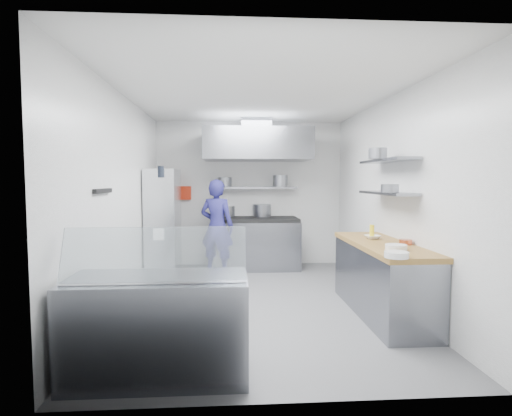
{
  "coord_description": "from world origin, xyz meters",
  "views": [
    {
      "loc": [
        -0.4,
        -5.35,
        1.67
      ],
      "look_at": [
        0.0,
        0.6,
        1.25
      ],
      "focal_mm": 28.0,
      "sensor_mm": 36.0,
      "label": 1
    }
  ],
  "objects": [
    {
      "name": "floor",
      "position": [
        0.0,
        0.0,
        0.0
      ],
      "size": [
        5.0,
        5.0,
        0.0
      ],
      "primitive_type": "plane",
      "color": "#5A5A5C",
      "rests_on": "ground"
    },
    {
      "name": "ceiling",
      "position": [
        0.0,
        0.0,
        2.8
      ],
      "size": [
        5.0,
        5.0,
        0.0
      ],
      "primitive_type": "plane",
      "rotation": [
        3.14,
        0.0,
        0.0
      ],
      "color": "silver",
      "rests_on": "wall_back"
    },
    {
      "name": "wall_back",
      "position": [
        0.0,
        2.5,
        1.4
      ],
      "size": [
        3.6,
        2.8,
        0.02
      ],
      "primitive_type": "cube",
      "rotation": [
        1.57,
        0.0,
        0.0
      ],
      "color": "white",
      "rests_on": "floor"
    },
    {
      "name": "wall_front",
      "position": [
        0.0,
        -2.5,
        1.4
      ],
      "size": [
        3.6,
        2.8,
        0.02
      ],
      "primitive_type": "cube",
      "rotation": [
        -1.57,
        0.0,
        0.0
      ],
      "color": "white",
      "rests_on": "floor"
    },
    {
      "name": "wall_left",
      "position": [
        -1.8,
        0.0,
        1.4
      ],
      "size": [
        2.8,
        5.0,
        0.02
      ],
      "primitive_type": "cube",
      "rotation": [
        1.57,
        0.0,
        1.57
      ],
      "color": "white",
      "rests_on": "floor"
    },
    {
      "name": "wall_right",
      "position": [
        1.8,
        0.0,
        1.4
      ],
      "size": [
        2.8,
        5.0,
        0.02
      ],
      "primitive_type": "cube",
      "rotation": [
        1.57,
        0.0,
        -1.57
      ],
      "color": "white",
      "rests_on": "floor"
    },
    {
      "name": "gas_range",
      "position": [
        0.1,
        2.1,
        0.45
      ],
      "size": [
        1.6,
        0.8,
        0.9
      ],
      "primitive_type": "cube",
      "color": "gray",
      "rests_on": "floor"
    },
    {
      "name": "cooktop",
      "position": [
        0.1,
        2.1,
        0.93
      ],
      "size": [
        1.57,
        0.78,
        0.06
      ],
      "primitive_type": "cube",
      "color": "black",
      "rests_on": "gas_range"
    },
    {
      "name": "stock_pot_left",
      "position": [
        -0.42,
        2.48,
        1.06
      ],
      "size": [
        0.25,
        0.25,
        0.2
      ],
      "primitive_type": "cylinder",
      "color": "slate",
      "rests_on": "cooktop"
    },
    {
      "name": "stock_pot_mid",
      "position": [
        0.23,
        2.38,
        1.08
      ],
      "size": [
        0.35,
        0.35,
        0.24
      ],
      "primitive_type": "cylinder",
      "color": "slate",
      "rests_on": "cooktop"
    },
    {
      "name": "over_range_shelf",
      "position": [
        0.1,
        2.34,
        1.52
      ],
      "size": [
        1.6,
        0.3,
        0.04
      ],
      "primitive_type": "cube",
      "color": "gray",
      "rests_on": "wall_back"
    },
    {
      "name": "shelf_pot_a",
      "position": [
        -0.49,
        2.35,
        1.63
      ],
      "size": [
        0.27,
        0.27,
        0.18
      ],
      "primitive_type": "cylinder",
      "color": "slate",
      "rests_on": "over_range_shelf"
    },
    {
      "name": "shelf_pot_b",
      "position": [
        0.56,
        2.1,
        1.65
      ],
      "size": [
        0.27,
        0.27,
        0.22
      ],
      "primitive_type": "cylinder",
      "color": "slate",
      "rests_on": "over_range_shelf"
    },
    {
      "name": "extractor_hood",
      "position": [
        0.1,
        1.93,
        2.3
      ],
      "size": [
        1.9,
        1.15,
        0.55
      ],
      "primitive_type": "cube",
      "color": "gray",
      "rests_on": "wall_back"
    },
    {
      "name": "hood_duct",
      "position": [
        0.1,
        2.15,
        2.68
      ],
      "size": [
        0.55,
        0.55,
        0.24
      ],
      "primitive_type": "cube",
      "color": "slate",
      "rests_on": "extractor_hood"
    },
    {
      "name": "red_firebox",
      "position": [
        -1.25,
        2.44,
        1.42
      ],
      "size": [
        0.22,
        0.1,
        0.26
      ],
      "primitive_type": "cube",
      "color": "red",
      "rests_on": "wall_back"
    },
    {
      "name": "chef",
      "position": [
        -0.62,
        1.68,
        0.84
      ],
      "size": [
        0.72,
        0.6,
        1.68
      ],
      "primitive_type": "imported",
      "rotation": [
        0.0,
        0.0,
        2.77
      ],
      "color": "navy",
      "rests_on": "floor"
    },
    {
      "name": "wire_rack",
      "position": [
        -1.53,
        1.54,
        0.93
      ],
      "size": [
        0.5,
        0.9,
        1.85
      ],
      "primitive_type": "cube",
      "color": "silver",
      "rests_on": "floor"
    },
    {
      "name": "rack_bin_a",
      "position": [
        -1.53,
        1.1,
        0.8
      ],
      "size": [
        0.15,
        0.19,
        0.17
      ],
      "primitive_type": "cube",
      "color": "white",
      "rests_on": "wire_rack"
    },
    {
      "name": "rack_bin_b",
      "position": [
        -1.53,
        1.3,
        1.3
      ],
      "size": [
        0.15,
        0.19,
        0.17
      ],
      "primitive_type": "cube",
      "color": "yellow",
      "rests_on": "wire_rack"
    },
    {
      "name": "rack_jar",
      "position": [
        -1.48,
        1.06,
        1.8
      ],
      "size": [
        0.1,
        0.1,
        0.18
      ],
      "primitive_type": "cylinder",
      "color": "black",
      "rests_on": "wire_rack"
    },
    {
      "name": "knife_strip",
      "position": [
        -1.78,
        -0.9,
        1.55
      ],
      "size": [
        0.04,
        0.55,
        0.05
      ],
      "primitive_type": "cube",
      "color": "black",
      "rests_on": "wall_left"
    },
    {
      "name": "prep_counter_base",
      "position": [
        1.48,
        -0.6,
        0.42
      ],
      "size": [
        0.62,
        2.0,
        0.84
      ],
      "primitive_type": "cube",
      "color": "gray",
      "rests_on": "floor"
    },
    {
      "name": "prep_counter_top",
      "position": [
        1.48,
        -0.6,
        0.87
      ],
      "size": [
        0.65,
        2.04,
        0.06
      ],
      "primitive_type": "cube",
      "color": "olive",
      "rests_on": "prep_counter_base"
    },
    {
      "name": "plate_stack_a",
      "position": [
        1.25,
        -1.54,
        0.93
      ],
      "size": [
        0.24,
        0.24,
        0.06
      ],
      "primitive_type": "cylinder",
      "color": "white",
      "rests_on": "prep_counter_top"
    },
    {
      "name": "plate_stack_b",
      "position": [
        1.43,
        -1.12,
        0.93
      ],
      "size": [
        0.23,
        0.23,
        0.06
      ],
      "primitive_type": "cylinder",
      "color": "white",
      "rests_on": "prep_counter_top"
    },
    {
      "name": "copper_pan",
      "position": [
        1.7,
        -0.76,
        0.93
      ],
      "size": [
        0.15,
        0.15,
        0.06
      ],
      "primitive_type": "cylinder",
      "color": "#BC5635",
      "rests_on": "prep_counter_top"
    },
    {
      "name": "squeeze_bottle",
      "position": [
        1.48,
        -0.24,
        0.99
      ],
      "size": [
        0.06,
        0.06,
        0.18
      ],
      "primitive_type": "cylinder",
      "color": "yellow",
      "rests_on": "prep_counter_top"
    },
    {
      "name": "mixing_bowl",
      "position": [
        1.47,
        -0.29,
        0.92
      ],
      "size": [
        0.23,
        0.23,
        0.05
      ],
      "primitive_type": "imported",
      "rotation": [
        0.0,
        0.0,
        0.18
      ],
      "color": "white",
      "rests_on": "prep_counter_top"
    },
    {
      "name": "wall_shelf_lower",
      "position": [
        1.64,
        -0.3,
        1.5
      ],
      "size": [
        0.3,
        1.3,
        0.04
      ],
      "primitive_type": "cube",
      "color": "gray",
      "rests_on": "wall_right"
    },
    {
      "name": "wall_shelf_upper",
      "position": [
        1.64,
        -0.3,
        1.92
      ],
      "size": [
        0.3,
        1.3,
        0.04
      ],
      "primitive_type": "cube",
      "color": "gray",
      "rests_on": "wall_right"
    },
    {
      "name": "shelf_pot_c",
      "position": [
        1.52,
        -0.7,
        1.57
      ],
      "size": [
        0.21,
        0.21,
        0.1
      ],
      "primitive_type": "cylinder",
      "color": "slate",
      "rests_on": "wall_shelf_lower"
    },
    {
      "name": "shelf_pot_d",
      "position": [
        1.52,
        -0.29,
        2.01
      ],
      "size": [
        0.23,
        0.23,
        0.14
      ],
      "primitive_type": "cylinder",
      "color": "slate",
      "rests_on": "wall_shelf_upper"
    },
    {
      "name": "display_case",
      "position": [
        -1.0,
        -2.0,
        0.42
      ],
      "size": [
        1.5,
        0.7,
        0.85
      ],
      "primitive_type": "cube",
      "color": "gray",
      "rests_on": "floor"
    },
    {
      "name": "display_glass",
      "position": [
        -1.0,
        -2.12,
        1.07
      ],
      "size": [
        1.47,
        0.19,
        0.42
      ],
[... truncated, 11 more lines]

